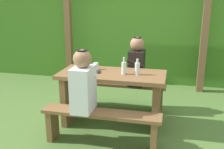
{
  "coord_description": "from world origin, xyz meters",
  "views": [
    {
      "loc": [
        0.77,
        -3.27,
        1.69
      ],
      "look_at": [
        0.0,
        0.0,
        0.71
      ],
      "focal_mm": 42.53,
      "sensor_mm": 36.0,
      "label": 1
    }
  ],
  "objects": [
    {
      "name": "drinking_glass",
      "position": [
        -0.26,
        0.12,
        0.78
      ],
      "size": [
        0.07,
        0.07,
        0.09
      ],
      "primitive_type": "cylinder",
      "color": "silver",
      "rests_on": "picnic_table"
    },
    {
      "name": "pergola_post_left",
      "position": [
        -1.29,
        1.69,
        0.98
      ],
      "size": [
        0.12,
        0.12,
        1.96
      ],
      "primitive_type": "cube",
      "color": "brown",
      "rests_on": "ground_plane"
    },
    {
      "name": "hedge_backdrop",
      "position": [
        0.0,
        2.35,
        0.85
      ],
      "size": [
        6.4,
        0.78,
        1.71
      ],
      "primitive_type": "cube",
      "color": "#3B7120",
      "rests_on": "ground_plane"
    },
    {
      "name": "person_black_coat",
      "position": [
        0.25,
        0.56,
        0.75
      ],
      "size": [
        0.25,
        0.35,
        0.72
      ],
      "color": "black",
      "rests_on": "bench_far"
    },
    {
      "name": "bottle_right",
      "position": [
        0.16,
        -0.03,
        0.82
      ],
      "size": [
        0.06,
        0.06,
        0.22
      ],
      "color": "silver",
      "rests_on": "picnic_table"
    },
    {
      "name": "person_white_shirt",
      "position": [
        -0.21,
        -0.56,
        0.75
      ],
      "size": [
        0.25,
        0.35,
        0.72
      ],
      "color": "silver",
      "rests_on": "bench_near"
    },
    {
      "name": "bench_near",
      "position": [
        0.0,
        -0.56,
        0.3
      ],
      "size": [
        1.4,
        0.24,
        0.42
      ],
      "color": "brown",
      "rests_on": "ground_plane"
    },
    {
      "name": "picnic_table",
      "position": [
        0.0,
        0.0,
        0.5
      ],
      "size": [
        1.4,
        0.64,
        0.74
      ],
      "color": "brown",
      "rests_on": "ground_plane"
    },
    {
      "name": "bottle_left",
      "position": [
        0.33,
        -0.01,
        0.82
      ],
      "size": [
        0.06,
        0.06,
        0.21
      ],
      "color": "silver",
      "rests_on": "picnic_table"
    },
    {
      "name": "bench_far",
      "position": [
        0.0,
        0.56,
        0.3
      ],
      "size": [
        1.4,
        0.24,
        0.42
      ],
      "color": "brown",
      "rests_on": "ground_plane"
    },
    {
      "name": "ground_plane",
      "position": [
        0.0,
        0.0,
        0.0
      ],
      "size": [
        12.0,
        12.0,
        0.0
      ],
      "primitive_type": "plane",
      "color": "#4B6F31"
    },
    {
      "name": "cell_phone",
      "position": [
        -0.19,
        -0.01,
        0.74
      ],
      "size": [
        0.1,
        0.15,
        0.01
      ],
      "primitive_type": "cube",
      "rotation": [
        0.0,
        0.0,
        0.26
      ],
      "color": "black",
      "rests_on": "picnic_table"
    },
    {
      "name": "pergola_post_right",
      "position": [
        1.29,
        1.69,
        0.98
      ],
      "size": [
        0.12,
        0.12,
        1.96
      ],
      "primitive_type": "cube",
      "color": "brown",
      "rests_on": "ground_plane"
    }
  ]
}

